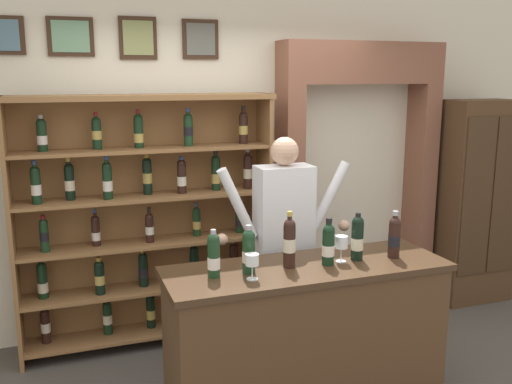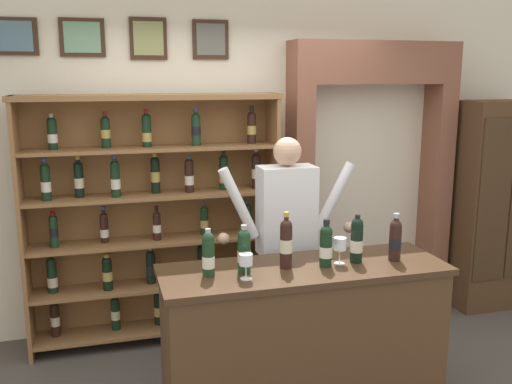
% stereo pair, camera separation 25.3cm
% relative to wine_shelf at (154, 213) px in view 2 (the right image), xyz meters
% --- Properties ---
extents(back_wall, '(12.00, 0.19, 3.17)m').
position_rel_wine_shelf_xyz_m(back_wall, '(0.61, 0.33, 0.54)').
color(back_wall, beige).
rests_on(back_wall, ground).
extents(wine_shelf, '(1.99, 0.35, 1.97)m').
position_rel_wine_shelf_xyz_m(wine_shelf, '(0.00, 0.00, 0.00)').
color(wine_shelf, olive).
rests_on(wine_shelf, ground).
extents(archway_doorway, '(1.49, 0.45, 2.39)m').
position_rel_wine_shelf_xyz_m(archway_doorway, '(1.91, 0.20, 0.34)').
color(archway_doorway, brown).
rests_on(archway_doorway, ground).
extents(side_cabinet, '(0.69, 0.43, 1.89)m').
position_rel_wine_shelf_xyz_m(side_cabinet, '(3.04, -0.11, -0.10)').
color(side_cabinet, '#4C331E').
rests_on(side_cabinet, ground).
extents(tasting_counter, '(1.76, 0.59, 0.97)m').
position_rel_wine_shelf_xyz_m(tasting_counter, '(0.78, -1.28, -0.57)').
color(tasting_counter, '#4C331E').
rests_on(tasting_counter, ground).
extents(shopkeeper, '(1.00, 0.22, 1.70)m').
position_rel_wine_shelf_xyz_m(shopkeeper, '(0.84, -0.75, -0.00)').
color(shopkeeper, '#2D3347').
rests_on(shopkeeper, ground).
extents(tasting_bottle_riserva, '(0.07, 0.07, 0.28)m').
position_rel_wine_shelf_xyz_m(tasting_bottle_riserva, '(0.19, -1.28, 0.05)').
color(tasting_bottle_riserva, '#19381E').
rests_on(tasting_bottle_riserva, tasting_counter).
extents(tasting_bottle_chianti, '(0.08, 0.08, 0.29)m').
position_rel_wine_shelf_xyz_m(tasting_bottle_chianti, '(0.40, -1.28, 0.05)').
color(tasting_bottle_chianti, '#19381E').
rests_on(tasting_bottle_chianti, tasting_counter).
extents(tasting_bottle_vin_santo, '(0.08, 0.08, 0.35)m').
position_rel_wine_shelf_xyz_m(tasting_bottle_vin_santo, '(0.67, -1.27, 0.08)').
color(tasting_bottle_vin_santo, black).
rests_on(tasting_bottle_vin_santo, tasting_counter).
extents(tasting_bottle_super_tuscan, '(0.08, 0.08, 0.29)m').
position_rel_wine_shelf_xyz_m(tasting_bottle_super_tuscan, '(0.91, -1.30, 0.05)').
color(tasting_bottle_super_tuscan, black).
rests_on(tasting_bottle_super_tuscan, tasting_counter).
extents(tasting_bottle_brunello, '(0.08, 0.08, 0.30)m').
position_rel_wine_shelf_xyz_m(tasting_bottle_brunello, '(1.13, -1.28, 0.06)').
color(tasting_bottle_brunello, black).
rests_on(tasting_bottle_brunello, tasting_counter).
extents(tasting_bottle_grappa, '(0.08, 0.08, 0.30)m').
position_rel_wine_shelf_xyz_m(tasting_bottle_grappa, '(1.37, -1.32, 0.06)').
color(tasting_bottle_grappa, black).
rests_on(tasting_bottle_grappa, tasting_counter).
extents(wine_glass_left, '(0.08, 0.08, 0.17)m').
position_rel_wine_shelf_xyz_m(wine_glass_left, '(1.01, -1.29, 0.04)').
color(wine_glass_left, silver).
rests_on(wine_glass_left, tasting_counter).
extents(wine_glass_center, '(0.08, 0.08, 0.15)m').
position_rel_wine_shelf_xyz_m(wine_glass_center, '(0.39, -1.39, 0.03)').
color(wine_glass_center, silver).
rests_on(wine_glass_center, tasting_counter).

